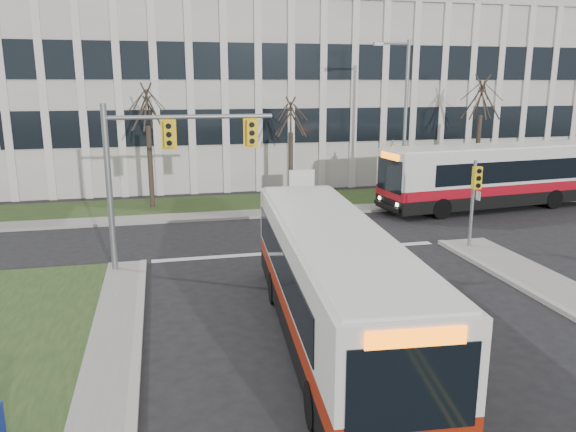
% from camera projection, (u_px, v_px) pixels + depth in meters
% --- Properties ---
extents(ground, '(120.00, 120.00, 0.00)m').
position_uv_depth(ground, '(368.00, 335.00, 15.73)').
color(ground, black).
rests_on(ground, ground).
extents(sidewalk_cross, '(44.00, 1.60, 0.14)m').
position_uv_depth(sidewalk_cross, '(355.00, 209.00, 31.21)').
color(sidewalk_cross, '#9E9B93').
rests_on(sidewalk_cross, ground).
extents(building_lawn, '(44.00, 5.00, 0.12)m').
position_uv_depth(building_lawn, '(340.00, 199.00, 33.87)').
color(building_lawn, '#2A401B').
rests_on(building_lawn, ground).
extents(office_building, '(40.00, 16.00, 12.00)m').
position_uv_depth(office_building, '(294.00, 95.00, 43.87)').
color(office_building, beige).
rests_on(office_building, ground).
extents(mast_arm_signal, '(6.11, 0.38, 6.20)m').
position_uv_depth(mast_arm_signal, '(155.00, 158.00, 20.32)').
color(mast_arm_signal, slate).
rests_on(mast_arm_signal, ground).
extents(signal_pole_near, '(0.34, 0.39, 3.80)m').
position_uv_depth(signal_pole_near, '(474.00, 192.00, 23.25)').
color(signal_pole_near, slate).
rests_on(signal_pole_near, ground).
extents(signal_pole_far, '(0.34, 0.39, 3.80)m').
position_uv_depth(signal_pole_far, '(393.00, 164.00, 31.31)').
color(signal_pole_far, slate).
rests_on(signal_pole_far, ground).
extents(streetlight, '(2.15, 0.25, 9.20)m').
position_uv_depth(streetlight, '(403.00, 114.00, 31.63)').
color(streetlight, slate).
rests_on(streetlight, ground).
extents(directory_sign, '(1.50, 0.12, 2.00)m').
position_uv_depth(directory_sign, '(302.00, 184.00, 32.59)').
color(directory_sign, slate).
rests_on(directory_sign, ground).
extents(tree_left, '(1.80, 1.80, 7.70)m').
position_uv_depth(tree_left, '(147.00, 109.00, 30.22)').
color(tree_left, '#42352B').
rests_on(tree_left, ground).
extents(tree_mid, '(1.80, 1.80, 6.82)m').
position_uv_depth(tree_mid, '(291.00, 119.00, 32.29)').
color(tree_mid, '#42352B').
rests_on(tree_mid, ground).
extents(tree_right, '(1.80, 1.80, 8.25)m').
position_uv_depth(tree_right, '(481.00, 99.00, 34.46)').
color(tree_right, '#42352B').
rests_on(tree_right, ground).
extents(bus_main, '(3.53, 12.15, 3.20)m').
position_uv_depth(bus_main, '(331.00, 286.00, 15.00)').
color(bus_main, silver).
rests_on(bus_main, ground).
extents(bus_cross, '(13.25, 4.29, 3.47)m').
position_uv_depth(bus_cross, '(492.00, 178.00, 31.33)').
color(bus_cross, silver).
rests_on(bus_cross, ground).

